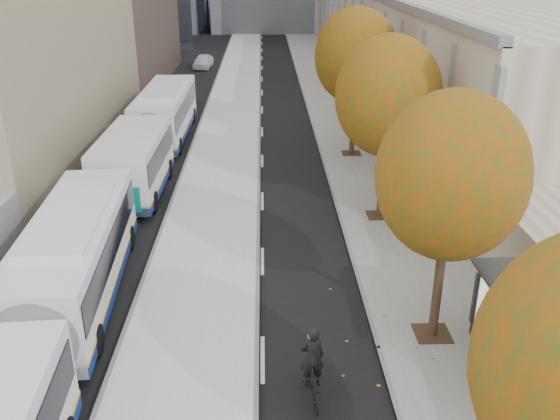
{
  "coord_description": "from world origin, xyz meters",
  "views": [
    {
      "loc": [
        -1.54,
        -2.12,
        10.88
      ],
      "look_at": [
        -0.99,
        17.17,
        2.5
      ],
      "focal_mm": 38.0,
      "sensor_mm": 36.0,
      "label": 1
    }
  ],
  "objects_px": {
    "bus_near": "(44,322)",
    "cyclist": "(312,373)",
    "distant_car": "(203,61)",
    "bus_shelter": "(539,311)",
    "bus_far": "(154,130)"
  },
  "relations": [
    {
      "from": "bus_near",
      "to": "bus_far",
      "type": "distance_m",
      "value": 18.99
    },
    {
      "from": "bus_far",
      "to": "cyclist",
      "type": "relative_size",
      "value": 8.19
    },
    {
      "from": "bus_far",
      "to": "cyclist",
      "type": "distance_m",
      "value": 21.71
    },
    {
      "from": "bus_near",
      "to": "bus_far",
      "type": "xyz_separation_m",
      "value": [
        -0.13,
        18.98,
        0.07
      ]
    },
    {
      "from": "bus_far",
      "to": "distant_car",
      "type": "bearing_deg",
      "value": 90.29
    },
    {
      "from": "bus_near",
      "to": "cyclist",
      "type": "bearing_deg",
      "value": -14.54
    },
    {
      "from": "bus_shelter",
      "to": "bus_near",
      "type": "distance_m",
      "value": 13.36
    },
    {
      "from": "bus_shelter",
      "to": "bus_far",
      "type": "distance_m",
      "value": 23.87
    },
    {
      "from": "bus_shelter",
      "to": "cyclist",
      "type": "distance_m",
      "value": 6.24
    },
    {
      "from": "distant_car",
      "to": "bus_near",
      "type": "bearing_deg",
      "value": -83.56
    },
    {
      "from": "bus_near",
      "to": "distant_car",
      "type": "relative_size",
      "value": 4.34
    },
    {
      "from": "bus_near",
      "to": "distant_car",
      "type": "bearing_deg",
      "value": 86.5
    },
    {
      "from": "bus_near",
      "to": "distant_car",
      "type": "height_order",
      "value": "bus_near"
    },
    {
      "from": "distant_car",
      "to": "cyclist",
      "type": "bearing_deg",
      "value": -75.23
    },
    {
      "from": "bus_near",
      "to": "distant_car",
      "type": "distance_m",
      "value": 48.22
    }
  ]
}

